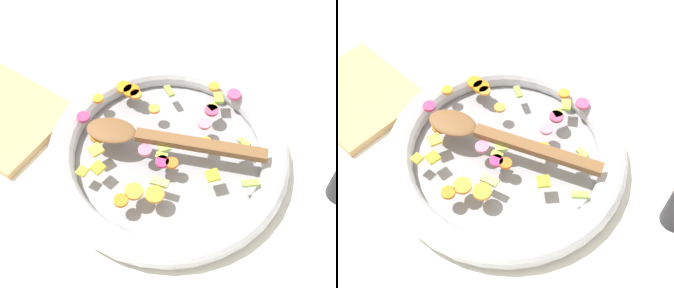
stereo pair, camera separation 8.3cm
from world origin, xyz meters
TOP-DOWN VIEW (x-y plane):
  - ground_plane at (0.00, 0.00)m, footprint 4.00×4.00m
  - skillet at (0.00, 0.00)m, footprint 0.44×0.44m
  - chopped_vegetables at (0.02, -0.00)m, footprint 0.35×0.33m
  - wooden_spoon at (0.02, 0.01)m, footprint 0.31×0.16m
  - cutting_board at (0.32, 0.10)m, footprint 0.22×0.19m

SIDE VIEW (x-z plane):
  - ground_plane at x=0.00m, z-range 0.00..0.00m
  - cutting_board at x=0.32m, z-range 0.00..0.02m
  - skillet at x=0.00m, z-range 0.00..0.05m
  - chopped_vegetables at x=0.02m, z-range 0.05..0.06m
  - wooden_spoon at x=0.02m, z-range 0.06..0.07m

